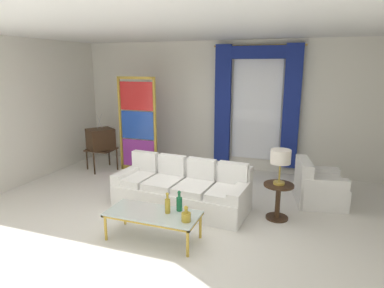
# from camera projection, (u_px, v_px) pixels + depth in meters

# --- Properties ---
(ground_plane) EXTENTS (16.00, 16.00, 0.00)m
(ground_plane) POSITION_uv_depth(u_px,v_px,m) (174.00, 218.00, 5.47)
(ground_plane) COLOR white
(wall_rear) EXTENTS (8.00, 0.12, 3.00)m
(wall_rear) POSITION_uv_depth(u_px,v_px,m) (224.00, 106.00, 7.92)
(wall_rear) COLOR white
(wall_rear) RESTS_ON ground
(wall_left) EXTENTS (0.12, 7.00, 3.00)m
(wall_left) POSITION_uv_depth(u_px,v_px,m) (22.00, 112.00, 6.88)
(wall_left) COLOR white
(wall_left) RESTS_ON ground
(ceiling_slab) EXTENTS (8.00, 7.60, 0.04)m
(ceiling_slab) POSITION_uv_depth(u_px,v_px,m) (191.00, 30.00, 5.50)
(ceiling_slab) COLOR white
(curtained_window) EXTENTS (2.00, 0.17, 2.70)m
(curtained_window) POSITION_uv_depth(u_px,v_px,m) (256.00, 97.00, 7.44)
(curtained_window) COLOR white
(curtained_window) RESTS_ON ground
(couch_white_long) EXTENTS (2.40, 1.09, 0.86)m
(couch_white_long) POSITION_uv_depth(u_px,v_px,m) (183.00, 189.00, 5.88)
(couch_white_long) COLOR white
(couch_white_long) RESTS_ON ground
(coffee_table) EXTENTS (1.33, 0.60, 0.41)m
(coffee_table) POSITION_uv_depth(u_px,v_px,m) (153.00, 215.00, 4.73)
(coffee_table) COLOR silver
(coffee_table) RESTS_ON ground
(bottle_blue_decanter) EXTENTS (0.08, 0.08, 0.31)m
(bottle_blue_decanter) POSITION_uv_depth(u_px,v_px,m) (168.00, 205.00, 4.69)
(bottle_blue_decanter) COLOR gold
(bottle_blue_decanter) RESTS_ON coffee_table
(bottle_crystal_tall) EXTENTS (0.13, 0.13, 0.22)m
(bottle_crystal_tall) POSITION_uv_depth(u_px,v_px,m) (186.00, 216.00, 4.45)
(bottle_crystal_tall) COLOR gold
(bottle_crystal_tall) RESTS_ON coffee_table
(bottle_amber_squat) EXTENTS (0.08, 0.08, 0.30)m
(bottle_amber_squat) POSITION_uv_depth(u_px,v_px,m) (179.00, 203.00, 4.76)
(bottle_amber_squat) COLOR #196B3D
(bottle_amber_squat) RESTS_ON coffee_table
(vintage_tv) EXTENTS (0.75, 0.77, 1.35)m
(vintage_tv) POSITION_uv_depth(u_px,v_px,m) (101.00, 140.00, 7.83)
(vintage_tv) COLOR #382314
(vintage_tv) RESTS_ON ground
(armchair_white) EXTENTS (0.96, 0.94, 0.80)m
(armchair_white) POSITION_uv_depth(u_px,v_px,m) (317.00, 188.00, 6.00)
(armchair_white) COLOR white
(armchair_white) RESTS_ON ground
(stained_glass_divider) EXTENTS (0.95, 0.05, 2.20)m
(stained_glass_divider) POSITION_uv_depth(u_px,v_px,m) (138.00, 127.00, 7.65)
(stained_glass_divider) COLOR gold
(stained_glass_divider) RESTS_ON ground
(peacock_figurine) EXTENTS (0.44, 0.60, 0.50)m
(peacock_figurine) POSITION_uv_depth(u_px,v_px,m) (147.00, 168.00, 7.36)
(peacock_figurine) COLOR beige
(peacock_figurine) RESTS_ON ground
(round_side_table) EXTENTS (0.48, 0.48, 0.59)m
(round_side_table) POSITION_uv_depth(u_px,v_px,m) (278.00, 198.00, 5.38)
(round_side_table) COLOR #382314
(round_side_table) RESTS_ON ground
(table_lamp_brass) EXTENTS (0.32, 0.32, 0.57)m
(table_lamp_brass) POSITION_uv_depth(u_px,v_px,m) (281.00, 158.00, 5.22)
(table_lamp_brass) COLOR #B29338
(table_lamp_brass) RESTS_ON round_side_table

